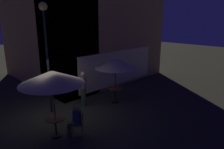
{
  "coord_description": "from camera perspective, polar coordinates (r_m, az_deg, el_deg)",
  "views": [
    {
      "loc": [
        -3.98,
        -7.2,
        4.21
      ],
      "look_at": [
        2.29,
        -0.93,
        1.79
      ],
      "focal_mm": 32.89,
      "sensor_mm": 36.0,
      "label": 1
    }
  ],
  "objects": [
    {
      "name": "ground_plane",
      "position": [
        9.24,
        -14.6,
        -12.37
      ],
      "size": [
        60.0,
        60.0,
        0.0
      ],
      "primitive_type": "plane",
      "color": "#2E2D1E"
    },
    {
      "name": "patio_umbrella_0",
      "position": [
        10.16,
        0.92,
        3.22
      ],
      "size": [
        2.04,
        2.04,
        2.36
      ],
      "color": "black",
      "rests_on": "ground"
    },
    {
      "name": "patio_umbrella_1",
      "position": [
        7.29,
        -16.37,
        -0.81
      ],
      "size": [
        2.24,
        2.24,
        2.51
      ],
      "color": "black",
      "rests_on": "ground"
    },
    {
      "name": "street_lamp_near_corner",
      "position": [
        9.23,
        -18.0,
        10.08
      ],
      "size": [
        0.36,
        0.36,
        4.87
      ],
      "color": "black",
      "rests_on": "ground"
    },
    {
      "name": "cafe_table_1",
      "position": [
        7.93,
        -15.41,
        -12.97
      ],
      "size": [
        0.7,
        0.7,
        0.74
      ],
      "color": "black",
      "rests_on": "ground"
    },
    {
      "name": "patron_standing_1",
      "position": [
        10.13,
        -7.96,
        -3.94
      ],
      "size": [
        0.3,
        0.3,
        1.76
      ],
      "rotation": [
        0.0,
        0.0,
        0.06
      ],
      "color": "#364F2A",
      "rests_on": "ground"
    },
    {
      "name": "cafe_building",
      "position": [
        13.77,
        -9.58,
        14.28
      ],
      "size": [
        8.82,
        8.31,
        8.05
      ],
      "color": "tan",
      "rests_on": "ground"
    },
    {
      "name": "cafe_table_0",
      "position": [
        10.58,
        0.89,
        -4.89
      ],
      "size": [
        0.72,
        0.72,
        0.78
      ],
      "color": "black",
      "rests_on": "ground"
    },
    {
      "name": "cafe_chair_0",
      "position": [
        7.81,
        -8.96,
        -12.6
      ],
      "size": [
        0.61,
        0.61,
        0.97
      ],
      "rotation": [
        0.0,
        0.0,
        2.46
      ],
      "color": "brown",
      "rests_on": "ground"
    },
    {
      "name": "patron_seated_0",
      "position": [
        7.78,
        -10.17,
        -11.97
      ],
      "size": [
        0.5,
        0.48,
        1.21
      ],
      "rotation": [
        0.0,
        0.0,
        2.46
      ],
      "color": "#334C2A",
      "rests_on": "ground"
    }
  ]
}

